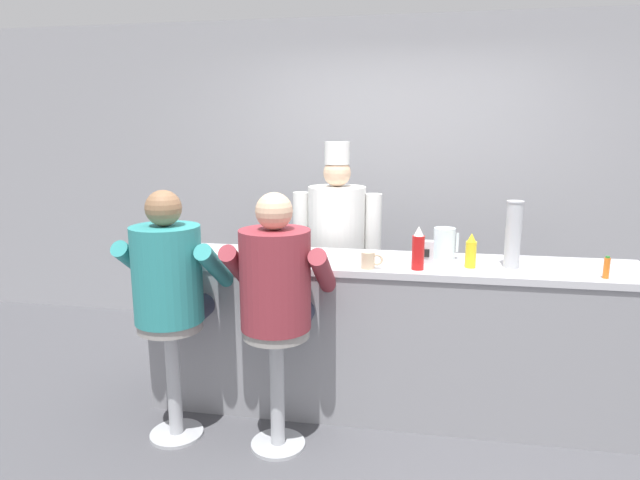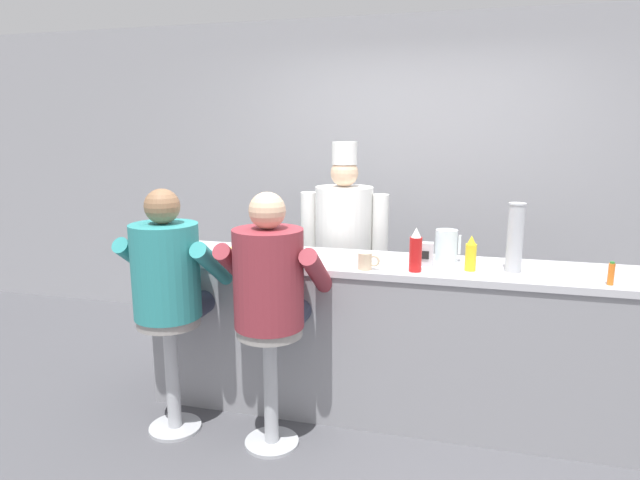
{
  "view_description": "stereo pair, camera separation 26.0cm",
  "coord_description": "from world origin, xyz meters",
  "views": [
    {
      "loc": [
        0.14,
        -2.92,
        1.77
      ],
      "look_at": [
        -0.42,
        0.26,
        1.1
      ],
      "focal_mm": 30.0,
      "sensor_mm": 36.0,
      "label": 1
    },
    {
      "loc": [
        0.4,
        -2.86,
        1.77
      ],
      "look_at": [
        -0.42,
        0.26,
        1.1
      ],
      "focal_mm": 30.0,
      "sensor_mm": 36.0,
      "label": 2
    }
  ],
  "objects": [
    {
      "name": "coffee_mug_tan",
      "position": [
        -0.11,
        0.08,
        1.03
      ],
      "size": [
        0.13,
        0.08,
        0.1
      ],
      "color": "beige",
      "rests_on": "diner_counter"
    },
    {
      "name": "ketchup_bottle_red",
      "position": [
        0.17,
        0.11,
        1.1
      ],
      "size": [
        0.07,
        0.07,
        0.25
      ],
      "color": "red",
      "rests_on": "diner_counter"
    },
    {
      "name": "wall_back",
      "position": [
        0.0,
        1.81,
        1.35
      ],
      "size": [
        10.0,
        0.06,
        2.7
      ],
      "color": "#99999E",
      "rests_on": "ground_plane"
    },
    {
      "name": "ground_plane",
      "position": [
        0.0,
        0.0,
        0.0
      ],
      "size": [
        20.0,
        20.0,
        0.0
      ],
      "primitive_type": "plane",
      "color": "#4C4C51"
    },
    {
      "name": "diner_seated_teal",
      "position": [
        -1.19,
        -0.22,
        0.92
      ],
      "size": [
        0.58,
        0.57,
        1.45
      ],
      "color": "#B2B5BA",
      "rests_on": "ground_plane"
    },
    {
      "name": "napkin_dispenser_chrome",
      "position": [
        0.2,
        0.28,
        1.05
      ],
      "size": [
        0.12,
        0.07,
        0.14
      ],
      "color": "silver",
      "rests_on": "diner_counter"
    },
    {
      "name": "cup_stack_steel",
      "position": [
        0.71,
        0.25,
        1.18
      ],
      "size": [
        0.1,
        0.1,
        0.39
      ],
      "color": "#B7BABF",
      "rests_on": "diner_counter"
    },
    {
      "name": "cook_in_whites_near",
      "position": [
        -0.42,
        0.93,
        0.93
      ],
      "size": [
        0.66,
        0.42,
        1.69
      ],
      "color": "#232328",
      "rests_on": "ground_plane"
    },
    {
      "name": "breakfast_plate",
      "position": [
        -1.02,
        0.24,
        1.0
      ],
      "size": [
        0.24,
        0.24,
        0.05
      ],
      "color": "white",
      "rests_on": "diner_counter"
    },
    {
      "name": "mustard_bottle_yellow",
      "position": [
        0.48,
        0.21,
        1.08
      ],
      "size": [
        0.06,
        0.06,
        0.2
      ],
      "color": "yellow",
      "rests_on": "diner_counter"
    },
    {
      "name": "diner_seated_maroon",
      "position": [
        -0.58,
        -0.22,
        0.92
      ],
      "size": [
        0.58,
        0.57,
        1.45
      ],
      "color": "#B2B5BA",
      "rests_on": "ground_plane"
    },
    {
      "name": "cereal_bowl",
      "position": [
        -1.31,
        0.3,
        1.01
      ],
      "size": [
        0.15,
        0.15,
        0.05
      ],
      "color": "white",
      "rests_on": "diner_counter"
    },
    {
      "name": "water_pitcher_clear",
      "position": [
        0.33,
        0.41,
        1.08
      ],
      "size": [
        0.15,
        0.13,
        0.19
      ],
      "color": "silver",
      "rests_on": "diner_counter"
    },
    {
      "name": "diner_counter",
      "position": [
        0.0,
        0.29,
        0.49
      ],
      "size": [
        3.03,
        0.59,
        0.98
      ],
      "color": "gray",
      "rests_on": "ground_plane"
    },
    {
      "name": "hot_sauce_bottle_orange",
      "position": [
        1.17,
        0.1,
        1.04
      ],
      "size": [
        0.03,
        0.03,
        0.12
      ],
      "color": "orange",
      "rests_on": "diner_counter"
    }
  ]
}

